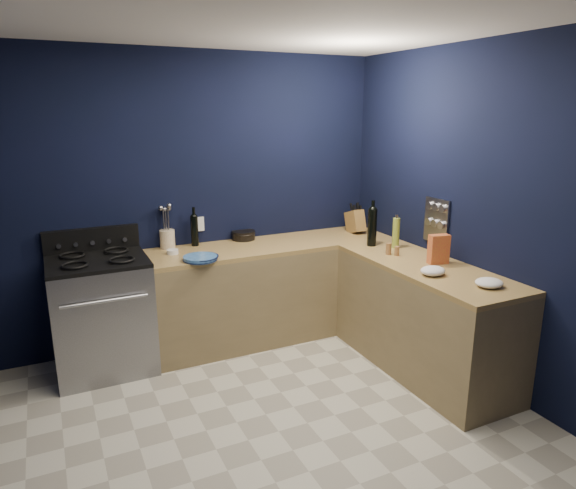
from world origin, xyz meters
TOP-DOWN VIEW (x-y plane):
  - floor at (0.00, 0.00)m, footprint 3.50×3.50m
  - ceiling at (0.00, 0.00)m, footprint 3.50×3.50m
  - wall_back at (0.00, 1.76)m, footprint 3.50×0.02m
  - wall_right at (1.76, 0.00)m, footprint 0.02×3.50m
  - wall_front at (0.00, -1.76)m, footprint 3.50×0.02m
  - cab_back at (0.60, 1.44)m, footprint 2.30×0.63m
  - top_back at (0.60, 1.44)m, footprint 2.30×0.63m
  - cab_right at (1.44, 0.29)m, footprint 0.63×1.67m
  - top_right at (1.44, 0.29)m, footprint 0.63×1.67m
  - gas_range at (-0.93, 1.42)m, footprint 0.76×0.66m
  - oven_door at (-0.93, 1.10)m, footprint 0.59×0.02m
  - cooktop at (-0.93, 1.42)m, footprint 0.76×0.66m
  - backguard at (-0.93, 1.72)m, footprint 0.76×0.06m
  - spice_panel at (1.74, 0.55)m, footprint 0.02×0.28m
  - wall_outlet at (0.00, 1.74)m, footprint 0.09×0.02m
  - plate_stack at (-0.15, 1.20)m, footprint 0.36×0.36m
  - ramekin at (-0.31, 1.48)m, footprint 0.12×0.12m
  - utensil_crock at (-0.31, 1.69)m, footprint 0.17×0.17m
  - wine_bottle_back at (-0.06, 1.67)m, footprint 0.08×0.08m
  - lemon_basket at (0.41, 1.69)m, footprint 0.25×0.25m
  - knife_block at (1.53, 1.48)m, footprint 0.12×0.26m
  - wine_bottle_right at (1.38, 0.98)m, footprint 0.09×0.09m
  - oil_bottle at (1.53, 0.83)m, footprint 0.08×0.08m
  - spice_jar_near at (1.34, 0.67)m, footprint 0.06×0.06m
  - spice_jar_far at (1.39, 0.61)m, footprint 0.05×0.05m
  - crouton_bag at (1.54, 0.29)m, footprint 0.17×0.11m
  - towel_front at (1.30, 0.07)m, footprint 0.21×0.18m
  - towel_end at (1.48, -0.30)m, footprint 0.24×0.23m

SIDE VIEW (x-z plane):
  - floor at x=0.00m, z-range -0.02..0.00m
  - cab_back at x=0.60m, z-range 0.00..0.86m
  - cab_right at x=1.44m, z-range 0.00..0.86m
  - oven_door at x=-0.93m, z-range 0.24..0.66m
  - gas_range at x=-0.93m, z-range 0.00..0.92m
  - top_back at x=0.60m, z-range 0.86..0.90m
  - top_right at x=1.44m, z-range 0.86..0.90m
  - plate_stack at x=-0.15m, z-range 0.90..0.94m
  - ramekin at x=-0.31m, z-range 0.90..0.94m
  - towel_end at x=1.48m, z-range 0.90..0.96m
  - towel_front at x=1.30m, z-range 0.90..0.97m
  - cooktop at x=-0.93m, z-range 0.92..0.95m
  - spice_jar_far at x=1.39m, z-range 0.90..0.98m
  - lemon_basket at x=0.41m, z-range 0.90..0.98m
  - spice_jar_near at x=1.34m, z-range 0.90..1.00m
  - utensil_crock at x=-0.31m, z-range 0.90..1.06m
  - knife_block at x=1.53m, z-range 0.88..1.14m
  - crouton_bag at x=1.54m, z-range 0.90..1.14m
  - oil_bottle at x=1.53m, z-range 0.90..1.17m
  - wine_bottle_back at x=-0.06m, z-range 0.90..1.17m
  - backguard at x=-0.93m, z-range 0.94..1.14m
  - wine_bottle_right at x=1.38m, z-range 0.90..1.24m
  - wall_outlet at x=0.00m, z-range 1.02..1.15m
  - spice_panel at x=1.74m, z-range 0.99..1.37m
  - wall_back at x=0.00m, z-range 0.00..2.60m
  - wall_right at x=1.76m, z-range 0.00..2.60m
  - wall_front at x=0.00m, z-range 0.00..2.60m
  - ceiling at x=0.00m, z-range 2.60..2.62m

